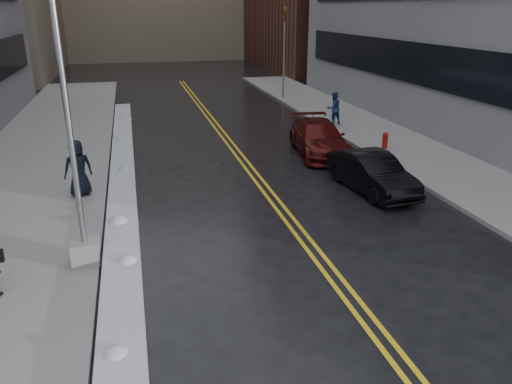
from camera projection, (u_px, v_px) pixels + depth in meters
ground at (233, 292)px, 11.38m from camera, size 160.00×160.00×0.00m
sidewalk_west at (34, 175)px, 19.14m from camera, size 5.50×50.00×0.15m
sidewalk_east at (404, 148)px, 22.72m from camera, size 4.00×50.00×0.15m
lane_line_left at (240, 161)px, 21.01m from camera, size 0.12×50.00×0.01m
lane_line_right at (247, 161)px, 21.07m from camera, size 0.12×50.00×0.01m
snow_ridge at (123, 182)px, 18.04m from camera, size 0.90×30.00×0.34m
lamppost at (75, 171)px, 11.57m from camera, size 0.65×0.65×7.62m
fire_hydrant at (385, 139)px, 22.32m from camera, size 0.26×0.26×0.73m
traffic_signal at (284, 49)px, 33.95m from camera, size 0.16×0.20×6.00m
pedestrian_c at (78, 168)px, 16.54m from camera, size 1.07×0.87×1.90m
pedestrian_east at (334, 108)px, 26.75m from camera, size 0.94×0.78×1.73m
car_black at (372, 173)px, 17.41m from camera, size 1.87×4.26×1.36m
car_maroon at (319, 138)px, 21.90m from camera, size 2.62×5.16×1.43m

